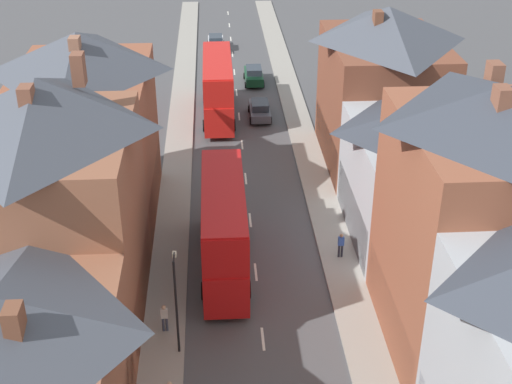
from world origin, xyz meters
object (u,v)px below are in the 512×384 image
object	(u,v)px
double_decker_bus_lead	(224,226)
pedestrian_mid_right	(165,317)
double_decker_bus_mid_street	(218,87)
pedestrian_far_left	(341,244)
car_near_blue	(216,42)
car_parked_right_a	(254,75)
car_near_silver	(260,109)
street_lamp	(176,299)

from	to	relation	value
double_decker_bus_lead	pedestrian_mid_right	bearing A→B (deg)	-118.85
double_decker_bus_mid_street	pedestrian_far_left	distance (m)	23.93
pedestrian_mid_right	pedestrian_far_left	world-z (taller)	same
car_near_blue	pedestrian_mid_right	size ratio (longest dim) A/B	2.65
double_decker_bus_lead	car_parked_right_a	xyz separation A→B (m)	(3.61, 31.86, -1.96)
double_decker_bus_lead	pedestrian_mid_right	world-z (taller)	double_decker_bus_lead
car_near_silver	car_parked_right_a	bearing A→B (deg)	90.00
car_near_silver	pedestrian_mid_right	size ratio (longest dim) A/B	2.70
double_decker_bus_lead	car_near_blue	xyz separation A→B (m)	(0.01, 43.23, -1.99)
double_decker_bus_mid_street	pedestrian_far_left	world-z (taller)	double_decker_bus_mid_street
double_decker_bus_mid_street	car_near_blue	distance (m)	20.04
car_near_silver	pedestrian_mid_right	xyz separation A→B (m)	(-6.81, -28.73, 0.24)
car_near_blue	pedestrian_mid_right	bearing A→B (deg)	-93.75
car_near_blue	car_parked_right_a	size ratio (longest dim) A/B	0.99
pedestrian_mid_right	pedestrian_far_left	distance (m)	11.98
car_near_silver	car_parked_right_a	size ratio (longest dim) A/B	1.00
double_decker_bus_mid_street	car_near_silver	size ratio (longest dim) A/B	2.49
car_parked_right_a	car_near_blue	bearing A→B (deg)	107.57
car_near_blue	pedestrian_far_left	distance (m)	43.33
double_decker_bus_lead	pedestrian_far_left	distance (m)	7.23
car_parked_right_a	street_lamp	size ratio (longest dim) A/B	0.79
pedestrian_mid_right	car_near_blue	bearing A→B (deg)	86.25
double_decker_bus_mid_street	car_near_silver	distance (m)	4.15
car_parked_right_a	pedestrian_far_left	world-z (taller)	pedestrian_far_left
car_near_blue	car_parked_right_a	xyz separation A→B (m)	(3.60, -11.37, 0.03)
double_decker_bus_lead	street_lamp	bearing A→B (deg)	-108.46
double_decker_bus_lead	double_decker_bus_mid_street	bearing A→B (deg)	90.00
double_decker_bus_mid_street	double_decker_bus_lead	bearing A→B (deg)	-90.00
double_decker_bus_mid_street	pedestrian_far_left	xyz separation A→B (m)	(6.99, -22.82, -1.78)
car_near_blue	car_near_silver	bearing A→B (deg)	-79.95
car_near_silver	street_lamp	bearing A→B (deg)	-101.32
car_parked_right_a	car_near_silver	bearing A→B (deg)	-90.00
double_decker_bus_lead	car_near_silver	distance (m)	23.28
car_near_silver	street_lamp	xyz separation A→B (m)	(-6.05, -30.22, 2.45)
car_near_blue	pedestrian_far_left	xyz separation A→B (m)	(6.98, -42.76, 0.20)
car_near_silver	double_decker_bus_lead	bearing A→B (deg)	-98.95
double_decker_bus_lead	car_parked_right_a	world-z (taller)	double_decker_bus_lead
double_decker_bus_mid_street	street_lamp	world-z (taller)	street_lamp
double_decker_bus_mid_street	car_near_blue	xyz separation A→B (m)	(0.01, 19.94, -1.99)
double_decker_bus_mid_street	pedestrian_far_left	bearing A→B (deg)	-72.97
double_decker_bus_lead	car_near_silver	size ratio (longest dim) A/B	2.49
car_near_blue	double_decker_bus_mid_street	bearing A→B (deg)	-90.03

